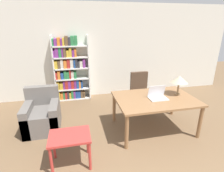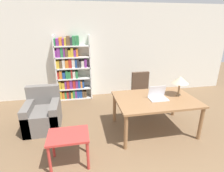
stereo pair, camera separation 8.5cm
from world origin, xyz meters
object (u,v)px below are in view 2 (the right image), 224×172
laptop (158,96)px  armchair (43,115)px  bookshelf (71,70)px  office_chair (141,93)px  table_lamp (180,80)px  side_table_blue (69,140)px  desk (155,102)px

laptop → armchair: 2.43m
laptop → bookshelf: 2.66m
office_chair → laptop: bearing=-92.7°
armchair → bookshelf: size_ratio=0.47×
office_chair → armchair: (-2.36, -0.46, -0.14)m
table_lamp → office_chair: (-0.45, 0.94, -0.62)m
laptop → side_table_blue: bearing=-160.6°
desk → armchair: armchair is taller
laptop → armchair: laptop is taller
desk → laptop: size_ratio=4.48×
desk → table_lamp: (0.53, 0.06, 0.41)m
laptop → table_lamp: 0.58m
armchair → bookshelf: bookshelf is taller
side_table_blue → laptop: bearing=19.4°
side_table_blue → armchair: armchair is taller
table_lamp → desk: bearing=-173.8°
desk → side_table_blue: desk is taller
desk → bookshelf: size_ratio=0.86×
desk → side_table_blue: bearing=-159.4°
desk → bookshelf: (-1.69, 2.00, 0.24)m
side_table_blue → armchair: size_ratio=0.73×
office_chair → bookshelf: (-1.77, 1.00, 0.45)m
desk → office_chair: 1.02m
desk → side_table_blue: size_ratio=2.56×
laptop → office_chair: laptop is taller
laptop → desk: bearing=141.1°
desk → office_chair: (0.08, 1.00, -0.21)m
laptop → side_table_blue: size_ratio=0.57×
laptop → armchair: bearing=166.2°
table_lamp → bookshelf: bearing=138.8°
desk → bookshelf: bearing=130.2°
armchair → side_table_blue: bearing=-63.7°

